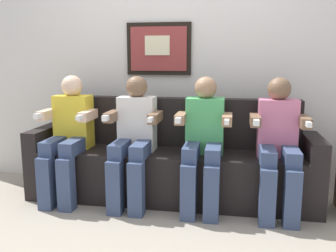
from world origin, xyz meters
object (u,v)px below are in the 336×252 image
Objects in this scene: couch at (171,164)px; person_left_center at (134,135)px; person_right_center at (204,138)px; person_rightmost at (278,141)px; person_leftmost at (68,133)px.

couch is 0.45m from person_left_center.
couch is 0.45m from person_right_center.
person_left_center is (-0.30, -0.17, 0.29)m from couch.
person_left_center is 1.00× the size of person_right_center.
person_leftmost is at bearing 180.00° from person_rightmost.
person_rightmost is (0.60, 0.00, 0.00)m from person_right_center.
couch is at bearing 169.41° from person_rightmost.
couch is 0.97m from person_rightmost.
person_left_center and person_rightmost have the same top height.
person_right_center is (0.60, 0.00, 0.00)m from person_left_center.
person_leftmost is 1.00× the size of person_rightmost.
person_right_center is 0.60m from person_rightmost.
person_right_center is (0.30, -0.17, 0.29)m from couch.
person_leftmost is 0.60m from person_left_center.
person_right_center reaches higher than couch.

